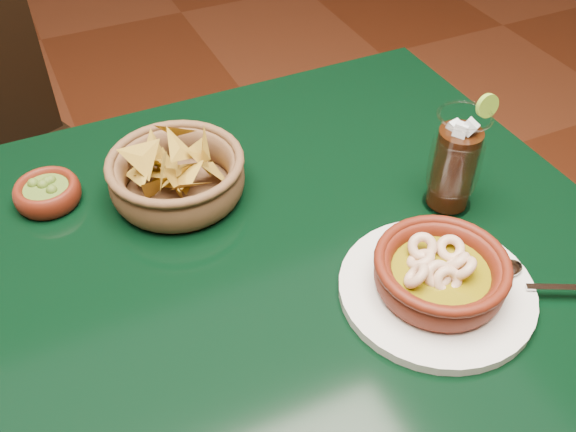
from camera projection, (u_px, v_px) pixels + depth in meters
name	position (u px, v px, depth m)	size (l,w,h in m)	color
dining_table	(194.00, 317.00, 0.92)	(1.20, 0.80, 0.75)	black
dining_chair	(11.00, 169.00, 1.43)	(0.54, 0.54, 0.89)	black
shrimp_plate	(440.00, 277.00, 0.80)	(0.32, 0.25, 0.08)	silver
chip_basket	(177.00, 175.00, 0.94)	(0.23, 0.23, 0.15)	brown
guacamole_ramekin	(47.00, 193.00, 0.94)	(0.12, 0.12, 0.04)	#4D150A
cola_drink	(455.00, 162.00, 0.90)	(0.15, 0.15, 0.18)	white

